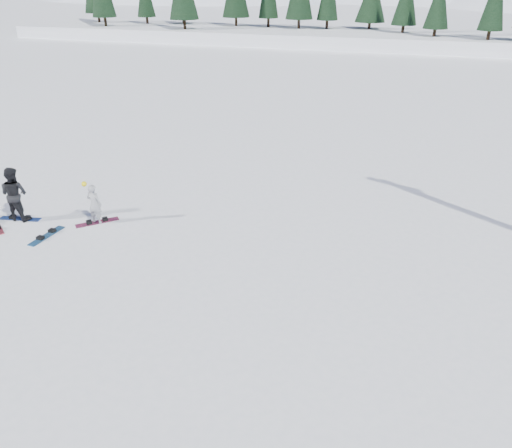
% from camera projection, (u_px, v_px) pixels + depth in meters
% --- Properties ---
extents(ground, '(420.00, 420.00, 0.00)m').
position_uv_depth(ground, '(86.00, 235.00, 16.95)').
color(ground, white).
rests_on(ground, ground).
extents(alpine_backdrop, '(412.50, 227.00, 53.20)m').
position_uv_depth(alpine_backdrop, '(368.00, 40.00, 187.21)').
color(alpine_backdrop, white).
rests_on(alpine_backdrop, ground).
extents(snowboarder_woman, '(0.56, 0.38, 1.60)m').
position_uv_depth(snowboarder_woman, '(94.00, 204.00, 17.46)').
color(snowboarder_woman, '#AFAFB5').
rests_on(snowboarder_woman, ground).
extents(snowboarder_man, '(0.99, 0.79, 1.98)m').
position_uv_depth(snowboarder_man, '(14.00, 194.00, 17.61)').
color(snowboarder_man, black).
rests_on(snowboarder_man, ground).
extents(snowboard_woman, '(1.26, 1.26, 0.03)m').
position_uv_depth(snowboard_woman, '(97.00, 222.00, 17.79)').
color(snowboard_woman, maroon).
rests_on(snowboard_woman, ground).
extents(snowboard_man, '(1.53, 0.57, 0.03)m').
position_uv_depth(snowboard_man, '(20.00, 219.00, 18.05)').
color(snowboard_man, '#1D3F9F').
rests_on(snowboard_man, ground).
extents(snowboard_loose_a, '(0.36, 1.51, 0.03)m').
position_uv_depth(snowboard_loose_a, '(47.00, 236.00, 16.87)').
color(snowboard_loose_a, '#185288').
rests_on(snowboard_loose_a, ground).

